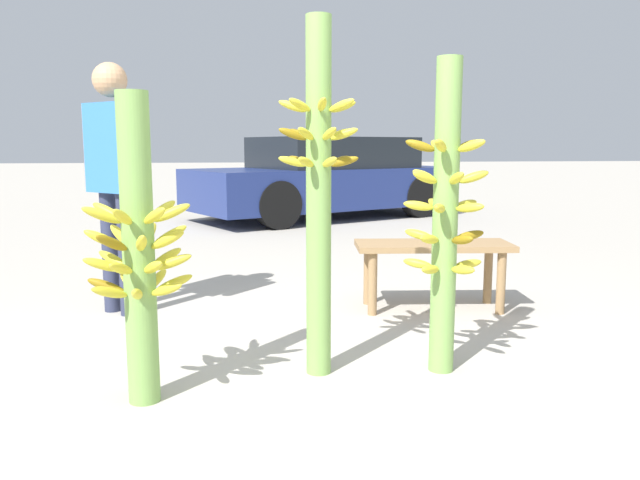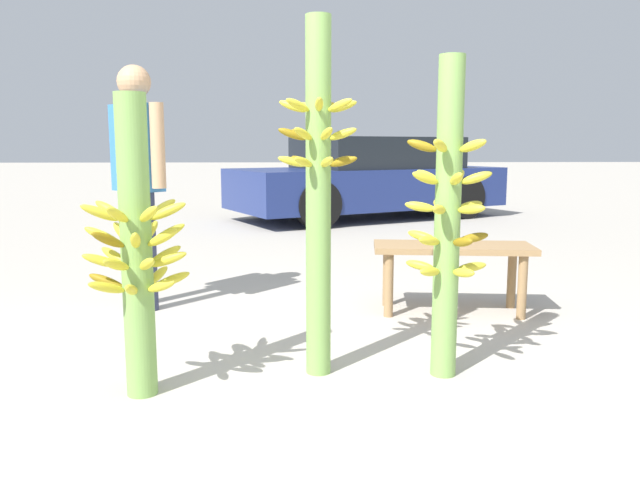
{
  "view_description": "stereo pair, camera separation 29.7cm",
  "coord_description": "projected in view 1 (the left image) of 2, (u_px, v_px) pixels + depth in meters",
  "views": [
    {
      "loc": [
        -0.39,
        -2.62,
        1.11
      ],
      "look_at": [
        0.03,
        0.33,
        0.66
      ],
      "focal_mm": 35.0,
      "sensor_mm": 36.0,
      "label": 1
    },
    {
      "loc": [
        -0.1,
        -2.65,
        1.11
      ],
      "look_at": [
        0.03,
        0.33,
        0.66
      ],
      "focal_mm": 35.0,
      "sensor_mm": 36.0,
      "label": 2
    }
  ],
  "objects": [
    {
      "name": "market_bench",
      "position": [
        433.0,
        254.0,
        4.25
      ],
      "size": [
        1.08,
        0.51,
        0.46
      ],
      "rotation": [
        0.0,
        0.0,
        -0.11
      ],
      "color": "#99754C",
      "rests_on": "ground_plane"
    },
    {
      "name": "vendor_person",
      "position": [
        114.0,
        165.0,
        4.06
      ],
      "size": [
        0.48,
        0.46,
        1.64
      ],
      "rotation": [
        0.0,
        0.0,
        -0.76
      ],
      "color": "#2D334C",
      "rests_on": "ground_plane"
    },
    {
      "name": "banana_stalk_left",
      "position": [
        138.0,
        251.0,
        2.65
      ],
      "size": [
        0.47,
        0.47,
        1.34
      ],
      "color": "#7AA851",
      "rests_on": "ground_plane"
    },
    {
      "name": "parked_car",
      "position": [
        327.0,
        178.0,
        9.69
      ],
      "size": [
        4.48,
        3.35,
        1.24
      ],
      "rotation": [
        0.0,
        0.0,
        2.02
      ],
      "color": "navy",
      "rests_on": "ground_plane"
    },
    {
      "name": "ground_plane",
      "position": [
        324.0,
        398.0,
        2.79
      ],
      "size": [
        80.0,
        80.0,
        0.0
      ],
      "primitive_type": "plane",
      "color": "#B2AA9E"
    },
    {
      "name": "banana_stalk_center",
      "position": [
        319.0,
        192.0,
        2.97
      ],
      "size": [
        0.39,
        0.39,
        1.71
      ],
      "color": "#7AA851",
      "rests_on": "ground_plane"
    },
    {
      "name": "banana_stalk_right",
      "position": [
        445.0,
        216.0,
        3.01
      ],
      "size": [
        0.41,
        0.41,
        1.53
      ],
      "color": "#7AA851",
      "rests_on": "ground_plane"
    }
  ]
}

